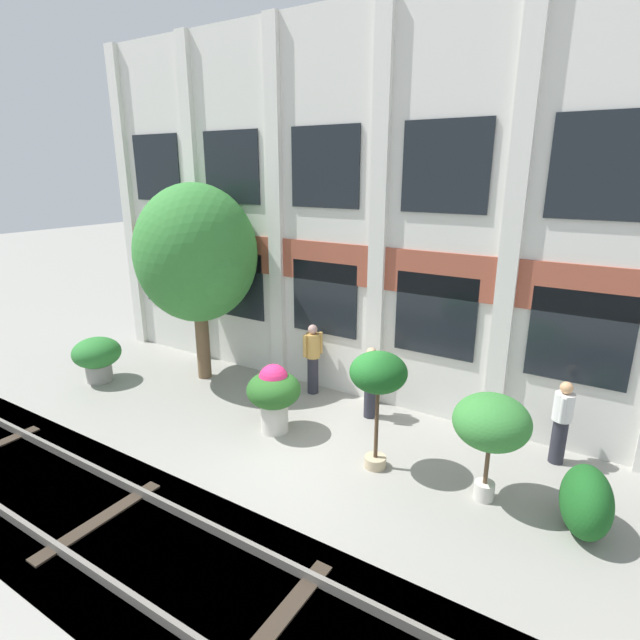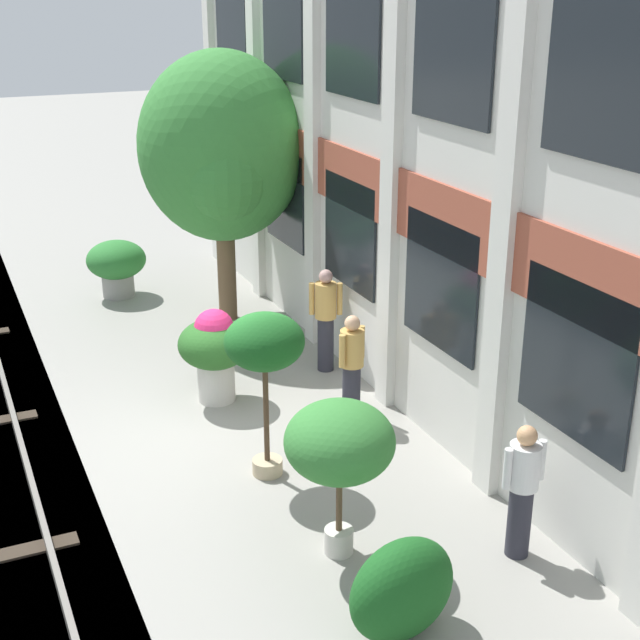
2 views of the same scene
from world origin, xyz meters
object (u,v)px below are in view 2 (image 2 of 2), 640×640
object	(u,v)px
potted_plant_tall_urn	(265,348)
topiary_hedge	(402,589)
broadleaf_tree	(222,152)
resident_watching_tracks	(522,487)
potted_plant_terracotta_small	(340,444)
potted_plant_fluted_column	(215,347)
resident_by_doorway	(326,317)
potted_plant_ribbed_drum	(116,263)
resident_near_plants	(352,364)

from	to	relation	value
potted_plant_tall_urn	topiary_hedge	xyz separation A→B (m)	(3.31, 0.11, -1.23)
topiary_hedge	broadleaf_tree	bearing A→B (deg)	172.05
potted_plant_tall_urn	resident_watching_tracks	world-z (taller)	potted_plant_tall_urn
broadleaf_tree	topiary_hedge	bearing A→B (deg)	-7.95
potted_plant_terracotta_small	potted_plant_fluted_column	bearing A→B (deg)	-179.43
resident_by_doorway	potted_plant_fluted_column	bearing A→B (deg)	-55.44
potted_plant_fluted_column	resident_by_doorway	size ratio (longest dim) A/B	0.85
potted_plant_fluted_column	potted_plant_terracotta_small	size ratio (longest dim) A/B	0.80
topiary_hedge	resident_watching_tracks	bearing A→B (deg)	108.35
potted_plant_ribbed_drum	potted_plant_terracotta_small	bearing A→B (deg)	2.27
potted_plant_fluted_column	resident_near_plants	size ratio (longest dim) A/B	0.91
potted_plant_tall_urn	resident_near_plants	distance (m)	2.10
potted_plant_ribbed_drum	potted_plant_tall_urn	world-z (taller)	potted_plant_tall_urn
potted_plant_fluted_column	potted_plant_tall_urn	xyz separation A→B (m)	(2.30, -0.07, 0.89)
broadleaf_tree	topiary_hedge	distance (m)	9.26
broadleaf_tree	potted_plant_terracotta_small	size ratio (longest dim) A/B	2.68
broadleaf_tree	topiary_hedge	size ratio (longest dim) A/B	4.12
potted_plant_terracotta_small	resident_watching_tracks	xyz separation A→B (m)	(0.83, 1.77, -0.50)
potted_plant_ribbed_drum	resident_near_plants	world-z (taller)	resident_near_plants
potted_plant_terracotta_small	resident_near_plants	xyz separation A→B (m)	(-2.83, 1.53, -0.51)
potted_plant_ribbed_drum	potted_plant_tall_urn	bearing A→B (deg)	1.96
broadleaf_tree	potted_plant_ribbed_drum	world-z (taller)	broadleaf_tree
broadleaf_tree	resident_near_plants	size ratio (longest dim) A/B	3.07
broadleaf_tree	resident_near_plants	distance (m)	5.09
potted_plant_ribbed_drum	resident_watching_tracks	world-z (taller)	resident_watching_tracks
broadleaf_tree	potted_plant_terracotta_small	world-z (taller)	broadleaf_tree
potted_plant_ribbed_drum	resident_watching_tracks	bearing A→B (deg)	11.80
broadleaf_tree	resident_by_doorway	xyz separation A→B (m)	(2.87, 0.68, -2.18)
resident_by_doorway	resident_near_plants	world-z (taller)	resident_by_doorway
potted_plant_tall_urn	topiary_hedge	size ratio (longest dim) A/B	1.85
resident_by_doorway	resident_watching_tracks	size ratio (longest dim) A/B	1.07
potted_plant_fluted_column	topiary_hedge	world-z (taller)	potted_plant_fluted_column
broadleaf_tree	potted_plant_tall_urn	world-z (taller)	broadleaf_tree
potted_plant_ribbed_drum	potted_plant_fluted_column	bearing A→B (deg)	3.62
resident_by_doorway	potted_plant_terracotta_small	bearing A→B (deg)	2.12
resident_by_doorway	potted_plant_ribbed_drum	bearing A→B (deg)	-130.26
potted_plant_ribbed_drum	broadleaf_tree	bearing A→B (deg)	37.72
potted_plant_fluted_column	resident_by_doorway	distance (m)	1.97
resident_watching_tracks	topiary_hedge	xyz separation A→B (m)	(0.59, -1.78, -0.33)
potted_plant_terracotta_small	resident_by_doorway	world-z (taller)	potted_plant_terracotta_small
resident_watching_tracks	broadleaf_tree	bearing A→B (deg)	2.94
potted_plant_ribbed_drum	resident_watching_tracks	xyz separation A→B (m)	(10.27, 2.15, 0.17)
potted_plant_fluted_column	potted_plant_terracotta_small	world-z (taller)	potted_plant_terracotta_small
resident_watching_tracks	potted_plant_fluted_column	bearing A→B (deg)	18.96
potted_plant_tall_urn	resident_by_doorway	distance (m)	3.42
potted_plant_terracotta_small	resident_near_plants	distance (m)	3.26
potted_plant_tall_urn	resident_near_plants	world-z (taller)	potted_plant_tall_urn
potted_plant_fluted_column	topiary_hedge	xyz separation A→B (m)	(5.61, 0.03, -0.35)
potted_plant_tall_urn	topiary_hedge	distance (m)	3.53
broadleaf_tree	topiary_hedge	xyz separation A→B (m)	(8.80, -1.23, -2.59)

